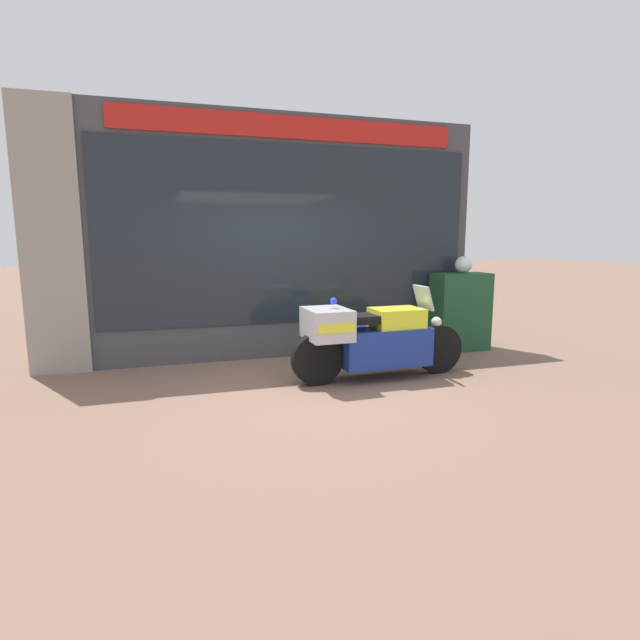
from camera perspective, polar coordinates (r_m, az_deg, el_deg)
The scene contains 6 objects.
ground_plane at distance 6.01m, azimuth -1.77°, elevation -8.24°, with size 60.00×60.00×0.00m, color #7A5B4C.
shop_building at distance 7.60m, azimuth -8.74°, elevation 9.27°, with size 6.61×0.55×3.62m.
window_display at distance 7.89m, azimuth -3.61°, elevation -0.43°, with size 5.39×0.30×2.01m.
paramedic_motorcycle at distance 6.44m, azimuth 5.90°, elevation -2.03°, with size 2.39×0.69×1.20m.
utility_cabinet at distance 8.44m, azimuth 15.71°, elevation 0.92°, with size 0.90×0.48×1.25m, color #1E4C2D.
white_helmet at distance 8.45m, azimuth 16.09°, elevation 6.12°, with size 0.27×0.27×0.27m, color white.
Camera 1 is at (-1.54, -5.52, 1.83)m, focal length 28.00 mm.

